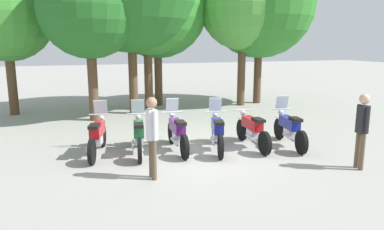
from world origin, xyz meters
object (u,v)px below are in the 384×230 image
tree_0 (5,14)px  tree_6 (260,3)px  motorcycle_1 (139,134)px  person_1 (362,125)px  tree_4 (157,7)px  tree_5 (243,6)px  tree_3 (147,4)px  motorcycle_5 (289,128)px  motorcycle_3 (217,131)px  tree_1 (89,8)px  motorcycle_0 (97,135)px  person_0 (152,131)px  motorcycle_4 (252,130)px  motorcycle_2 (177,132)px

tree_0 → tree_6: size_ratio=0.81×
tree_0 → motorcycle_1: bearing=-60.4°
motorcycle_1 → person_1: 5.52m
tree_4 → tree_5: 3.88m
tree_0 → tree_4: bearing=3.6°
motorcycle_1 → person_1: size_ratio=1.22×
tree_5 → tree_3: bearing=178.0°
motorcycle_5 → tree_6: (2.74, 7.00, 4.19)m
motorcycle_3 → tree_4: 8.59m
tree_1 → tree_3: size_ratio=0.90×
motorcycle_3 → motorcycle_5: size_ratio=0.98×
motorcycle_0 → person_1: (5.74, -3.10, 0.54)m
motorcycle_3 → tree_5: 8.44m
tree_4 → tree_1: bearing=-140.6°
person_0 → tree_3: tree_3 is taller
motorcycle_0 → motorcycle_3: bearing=-86.5°
tree_0 → motorcycle_0: bearing=-66.7°
motorcycle_5 → tree_3: bearing=31.1°
motorcycle_1 → tree_3: 7.50m
tree_1 → tree_3: (2.42, 1.46, 0.36)m
motorcycle_3 → tree_0: size_ratio=0.36×
tree_5 → person_1: bearing=-98.0°
tree_1 → person_0: bearing=-83.0°
motorcycle_0 → person_0: 2.46m
tree_5 → motorcycle_4: bearing=-113.3°
person_0 → tree_4: 10.08m
motorcycle_3 → motorcycle_4: (1.04, -0.06, -0.01)m
tree_6 → motorcycle_2: bearing=-132.7°
motorcycle_5 → person_1: bearing=-158.2°
motorcycle_4 → tree_3: bearing=17.1°
motorcycle_0 → motorcycle_5: 5.34m
motorcycle_1 → person_0: size_ratio=1.21×
tree_0 → motorcycle_2: bearing=-54.4°
motorcycle_3 → tree_0: (-6.02, 7.23, 3.50)m
motorcycle_3 → tree_3: bearing=21.0°
motorcycle_2 → tree_3: 7.40m
tree_0 → tree_6: tree_6 is taller
motorcycle_1 → tree_1: bearing=19.5°
tree_3 → tree_4: size_ratio=0.98×
motorcycle_2 → tree_0: 9.22m
motorcycle_4 → tree_6: 8.83m
motorcycle_4 → tree_5: 8.08m
tree_0 → tree_1: 3.75m
motorcycle_2 → motorcycle_5: size_ratio=1.01×
motorcycle_5 → tree_1: size_ratio=0.36×
motorcycle_2 → tree_6: bearing=-39.7°
tree_1 → tree_6: bearing=11.9°
motorcycle_4 → tree_4: size_ratio=0.32×
tree_0 → tree_4: tree_4 is taller
motorcycle_4 → motorcycle_5: 1.08m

